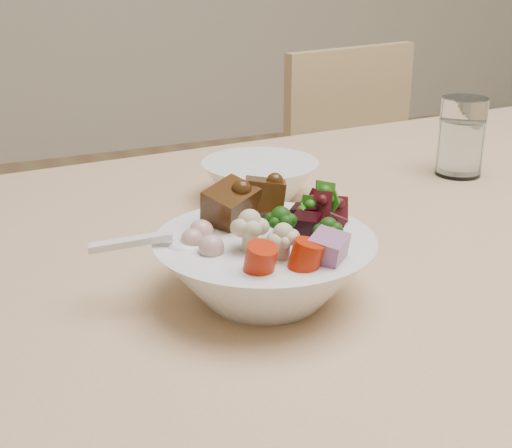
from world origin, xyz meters
The scene contains 6 objects.
dining_table centered at (-0.24, 0.18, 0.60)m, with size 1.47×0.88×0.67m.
chair_far centered at (-0.03, 0.76, 0.43)m, with size 0.41×0.41×0.77m.
food_bowl centered at (-0.64, 0.04, 0.70)m, with size 0.20×0.20×0.11m.
soup_spoon centered at (-0.73, 0.06, 0.73)m, with size 0.11×0.06×0.02m.
water_glass centered at (-0.23, 0.27, 0.72)m, with size 0.06×0.06×0.11m.
side_bowl centered at (-0.53, 0.30, 0.69)m, with size 0.15×0.15×0.05m, color white, non-canonical shape.
Camera 1 is at (-0.90, -0.50, 0.97)m, focal length 50.00 mm.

